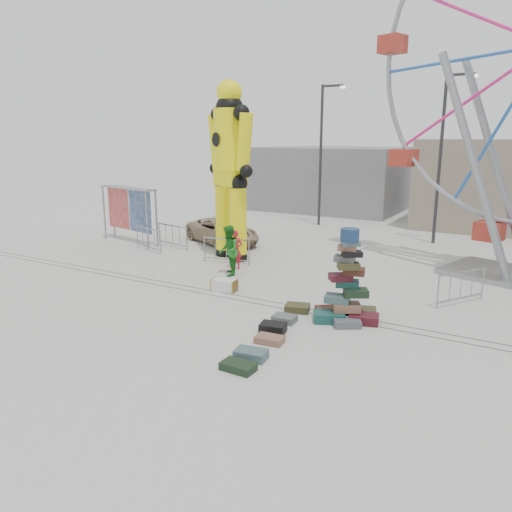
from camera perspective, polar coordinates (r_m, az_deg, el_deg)
The scene contains 24 objects.
ground at distance 15.39m, azimuth -1.21°, elevation -6.07°, with size 90.00×90.00×0.00m, color #9E9E99.
track_line_near at distance 15.88m, azimuth -0.08°, elevation -5.43°, with size 40.00×0.04×0.01m, color #47443F.
track_line_far at distance 16.21m, azimuth 0.64°, elevation -5.03°, with size 40.00×0.04×0.01m, color #47443F.
building_left at distance 37.07m, azimuth 8.70°, elevation 8.79°, with size 10.00×8.00×4.40m, color gray.
lamp_post_right at distance 25.78m, azimuth 20.56°, elevation 11.17°, with size 1.41×0.25×8.00m.
lamp_post_left at distance 29.69m, azimuth 7.59°, elevation 12.10°, with size 1.41×0.25×8.00m.
suitcase_tower at distance 14.52m, azimuth 10.31°, elevation -4.39°, with size 2.05×1.79×2.68m.
crash_test_dummy at distance 21.16m, azimuth -2.98°, elevation 10.42°, with size 2.96×1.72×7.64m.
banner_scaffold at distance 25.30m, azimuth -14.37°, elevation 6.09°, with size 3.86×1.38×2.76m.
steamer_trunk at distance 17.13m, azimuth -3.64°, elevation -3.36°, with size 0.84×0.49×0.39m, color silver.
row_case_0 at distance 15.20m, azimuth 4.75°, elevation -5.94°, with size 0.72×0.55×0.22m, color #3C3B1E.
row_case_1 at distance 14.35m, azimuth 3.27°, elevation -7.16°, with size 0.64×0.51×0.20m, color #585C5F.
row_case_2 at distance 13.61m, azimuth 1.96°, elevation -8.20°, with size 0.69×0.50×0.25m, color black.
row_case_3 at distance 12.96m, azimuth 1.56°, elevation -9.52°, with size 0.71×0.46×0.18m, color #8A5D46.
row_case_4 at distance 12.08m, azimuth -0.58°, elevation -11.18°, with size 0.76×0.49×0.23m, color #466064.
row_case_5 at distance 11.56m, azimuth -2.04°, elevation -12.50°, with size 0.78×0.47×0.19m, color black.
barricade_dummy_a at distance 23.50m, azimuth -12.19°, elevation 1.90°, with size 2.00×0.10×1.10m, color gray, non-canonical shape.
barricade_dummy_b at distance 24.03m, azimuth -9.51°, elevation 2.27°, with size 2.00×0.10×1.10m, color gray, non-canonical shape.
barricade_dummy_c at distance 20.70m, azimuth -3.41°, elevation 0.62°, with size 2.00×0.10×1.10m, color gray, non-canonical shape.
barricade_wheel_front at distance 16.96m, azimuth 22.39°, elevation -3.31°, with size 2.00×0.10×1.10m, color gray, non-canonical shape.
pedestrian_red at distance 19.80m, azimuth -2.37°, elevation 0.73°, with size 0.57×0.38×1.57m, color red.
pedestrian_green at distance 18.85m, azimuth -3.16°, elevation 0.61°, with size 0.93×0.72×1.91m, color #1B6F1D.
pedestrian_black at distance 22.39m, azimuth -1.97°, elevation 2.47°, with size 1.02×0.43×1.74m, color black.
parked_suv at distance 24.65m, azimuth -3.89°, elevation 2.87°, with size 2.05×4.44×1.24m, color tan.
Camera 1 is at (7.56, -12.38, 5.16)m, focal length 35.00 mm.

